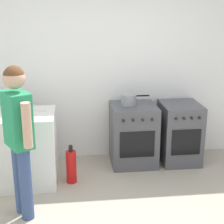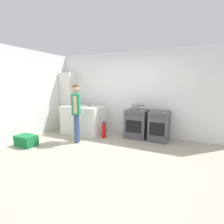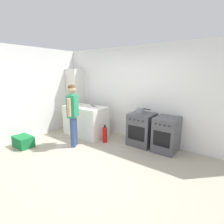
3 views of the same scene
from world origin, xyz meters
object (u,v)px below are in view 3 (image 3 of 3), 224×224
Objects in this scene: knife_bread at (96,107)px; recycling_crate_lower at (23,141)px; oven_left at (142,129)px; fire_extinguisher at (105,135)px; person at (73,110)px; pot at (141,110)px; knife_chef at (79,104)px; oven_right at (166,134)px; larder_cabinet at (76,98)px; knife_carving at (94,106)px.

knife_bread is 2.13m from recycling_crate_lower.
fire_extinguisher is at bearing -151.22° from oven_left.
person reaches higher than knife_bread.
person reaches higher than recycling_crate_lower.
pot is 1.32m from knife_bread.
oven_right is at bearing 5.36° from knife_chef.
pot reaches higher than oven_right.
larder_cabinet is at bearing 178.24° from oven_right.
oven_left is 3.11m from recycling_crate_lower.
knife_carving and knife_chef have the same top height.
oven_left is 0.42× the size of larder_cabinet.
knife_chef is 0.65m from larder_cabinet.
fire_extinguisher is at bearing 44.82° from recycling_crate_lower.
person is at bearing 39.77° from recycling_crate_lower.
knife_bread reaches higher than recycling_crate_lower.
person is at bearing -43.98° from larder_cabinet.
person is at bearing -127.10° from fire_extinguisher.
oven_right is at bearing 4.52° from knife_carving.
person is 1.78m from larder_cabinet.
knife_chef is (-0.58, -0.09, 0.00)m from knife_carving.
knife_chef reaches higher than recycling_crate_lower.
recycling_crate_lower is at bearing -139.11° from pot.
fire_extinguisher is at bearing -162.69° from oven_right.
oven_left and oven_right have the same top height.
oven_left is at bearing 28.78° from fire_extinguisher.
oven_right is at bearing -2.11° from pot.
knife_bread is (-1.35, -0.28, 0.48)m from oven_left.
recycling_crate_lower is 0.26× the size of larder_cabinet.
oven_left is at bearing 11.86° from knife_bread.
pot is at bearing 177.89° from oven_right.
fire_extinguisher is at bearing -9.84° from knife_chef.
pot is 3.16m from recycling_crate_lower.
oven_right is at bearing 29.22° from person.
person is 1.11m from fire_extinguisher.
larder_cabinet is at bearing 163.58° from knife_bread.
fire_extinguisher is (-0.81, -0.50, -0.71)m from pot.
larder_cabinet is at bearing 136.02° from person.
recycling_crate_lower is (-2.31, -2.00, -0.79)m from pot.
recycling_crate_lower is at bearing -140.23° from person.
oven_left is 2.42× the size of knife_bread.
larder_cabinet is (-0.53, 0.36, 0.10)m from knife_chef.
knife_bread reaches higher than oven_left.
knife_carving is 0.16× the size of larder_cabinet.
oven_left reaches higher than recycling_crate_lower.
knife_chef reaches higher than oven_right.
knife_chef is at bearing -172.97° from oven_left.
knife_chef is at bearing -174.64° from oven_right.
knife_carving is 0.63× the size of recycling_crate_lower.
oven_right is at bearing 17.31° from fire_extinguisher.
oven_right reaches higher than recycling_crate_lower.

